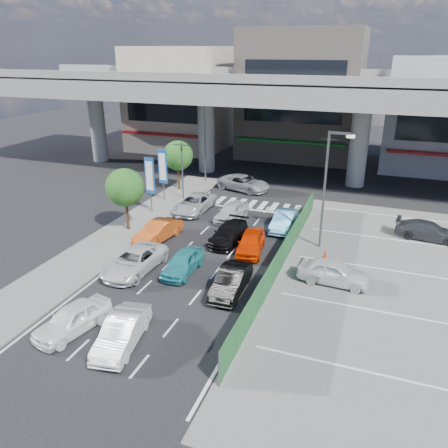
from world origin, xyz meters
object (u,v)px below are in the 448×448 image
at_px(tree_near, 125,188).
at_px(crossing_wagon_silver, 244,183).
at_px(traffic_light_right, 328,151).
at_px(kei_truck_front_right, 284,220).
at_px(street_lamp_right, 328,181).
at_px(hatch_white_back_mid, 122,332).
at_px(van_white_back_left, 73,319).
at_px(parked_sedan_dgrey, 428,231).
at_px(taxi_orange_left, 158,231).
at_px(traffic_light_left, 182,157).
at_px(signboard_far, 163,168).
at_px(parked_sedan_white, 334,272).
at_px(sedan_black_mid, 228,233).
at_px(traffic_cone, 325,255).
at_px(taxi_teal_mid, 183,262).
at_px(taxi_orange_right, 251,242).
at_px(signboard_near, 150,177).
at_px(sedan_white_front_mid, 232,211).
at_px(tree_far, 178,156).
at_px(street_lamp_left, 206,135).
at_px(sedan_white_mid_left, 134,261).
at_px(wagon_silver_front_left, 194,204).

distance_m(tree_near, crossing_wagon_silver, 13.87).
distance_m(traffic_light_right, kei_truck_front_right, 11.20).
height_order(street_lamp_right, hatch_white_back_mid, street_lamp_right).
xyz_separation_m(van_white_back_left, parked_sedan_dgrey, (16.75, 17.84, 0.01)).
bearing_deg(taxi_orange_left, crossing_wagon_silver, 91.15).
bearing_deg(traffic_light_left, van_white_back_left, -80.01).
bearing_deg(signboard_far, kei_truck_front_right, -12.67).
bearing_deg(parked_sedan_white, crossing_wagon_silver, 37.13).
bearing_deg(parked_sedan_dgrey, signboard_far, 93.92).
xyz_separation_m(sedan_black_mid, traffic_cone, (6.88, -0.68, -0.23)).
xyz_separation_m(taxi_teal_mid, taxi_orange_right, (3.05, 4.19, 0.03)).
bearing_deg(traffic_light_left, traffic_light_right, 30.89).
bearing_deg(traffic_light_right, signboard_near, -139.09).
xyz_separation_m(traffic_light_right, sedan_white_front_mid, (-5.95, -10.15, -3.25)).
height_order(tree_far, sedan_white_front_mid, tree_far).
bearing_deg(tree_far, traffic_light_right, 18.69).
height_order(street_lamp_right, kei_truck_front_right, street_lamp_right).
relative_size(street_lamp_left, sedan_black_mid, 1.81).
bearing_deg(street_lamp_left, signboard_far, -100.31).
xyz_separation_m(hatch_white_back_mid, sedan_white_mid_left, (-3.25, 6.46, 0.00)).
relative_size(street_lamp_right, street_lamp_left, 1.00).
height_order(traffic_light_right, crossing_wagon_silver, traffic_light_right).
xyz_separation_m(taxi_orange_left, traffic_cone, (11.68, 0.76, -0.28)).
xyz_separation_m(traffic_light_right, wagon_silver_front_left, (-9.51, -9.43, -3.25)).
bearing_deg(traffic_light_right, street_lamp_left, -175.17).
relative_size(crossing_wagon_silver, parked_sedan_white, 1.23).
bearing_deg(tree_near, sedan_white_front_mid, 36.54).
bearing_deg(van_white_back_left, tree_near, 123.34).
relative_size(tree_near, taxi_orange_right, 1.19).
xyz_separation_m(taxi_orange_left, sedan_white_front_mid, (3.57, 5.62, 0.00)).
distance_m(signboard_near, taxi_teal_mid, 11.23).
bearing_deg(traffic_light_left, wagon_silver_front_left, -47.96).
distance_m(tree_near, tree_far, 10.53).
xyz_separation_m(tree_near, crossing_wagon_silver, (5.06, 12.63, -2.67)).
distance_m(traffic_light_left, traffic_light_right, 13.63).
distance_m(signboard_far, tree_far, 3.53).
bearing_deg(signboard_far, sedan_white_mid_left, -70.31).
bearing_deg(kei_truck_front_right, traffic_light_left, 159.60).
xyz_separation_m(tree_far, traffic_cone, (15.46, -10.50, -2.97)).
distance_m(van_white_back_left, hatch_white_back_mid, 2.81).
height_order(traffic_light_right, street_lamp_left, street_lamp_left).
xyz_separation_m(signboard_far, tree_near, (0.60, -6.99, 0.32)).
height_order(traffic_light_left, taxi_orange_right, traffic_light_left).
xyz_separation_m(traffic_light_right, sedan_white_mid_left, (-8.65, -20.45, -3.25)).
distance_m(traffic_light_left, tree_far, 3.02).
bearing_deg(kei_truck_front_right, sedan_black_mid, -131.04).
height_order(van_white_back_left, hatch_white_back_mid, same).
distance_m(van_white_back_left, traffic_cone, 15.74).
relative_size(sedan_black_mid, crossing_wagon_silver, 0.86).
height_order(signboard_far, sedan_black_mid, signboard_far).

